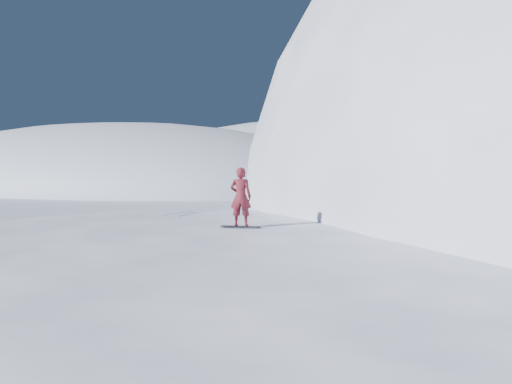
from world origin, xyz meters
TOP-DOWN VIEW (x-y plane):
  - ground at (0.00, 0.00)m, footprint 400.00×400.00m
  - near_ridge at (1.00, 3.00)m, footprint 36.00×28.00m
  - peak_shoulder at (10.00, 20.00)m, footprint 28.00×24.00m
  - far_ridge_a at (-70.00, 60.00)m, footprint 120.00×70.00m
  - far_ridge_c at (-40.00, 110.00)m, footprint 140.00×90.00m
  - wind_bumps at (-0.56, 2.12)m, footprint 16.00×14.40m
  - snowboard at (2.90, 1.04)m, footprint 1.33×0.71m
  - snowboarder at (2.90, 1.04)m, footprint 0.82×0.69m
  - vapor_plume at (-48.72, 45.58)m, footprint 9.46×7.57m
  - board_tracks at (-1.89, 5.50)m, footprint 1.30×5.99m

SIDE VIEW (x-z plane):
  - ground at x=0.00m, z-range 0.00..0.00m
  - near_ridge at x=1.00m, z-range -2.40..2.40m
  - peak_shoulder at x=10.00m, z-range -9.00..9.00m
  - far_ridge_a at x=-70.00m, z-range -14.00..14.00m
  - far_ridge_c at x=-40.00m, z-range -18.00..18.00m
  - wind_bumps at x=-0.56m, z-range -0.50..0.50m
  - vapor_plume at x=-48.72m, z-range -3.31..3.31m
  - snowboard at x=2.90m, z-range 2.40..2.42m
  - board_tracks at x=-1.89m, z-range 2.40..2.44m
  - snowboarder at x=2.90m, z-range 2.42..4.36m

